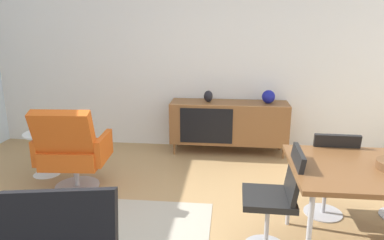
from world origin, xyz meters
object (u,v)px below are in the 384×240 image
object	(u,v)px
dining_chair_near_window	(277,196)
side_table_round	(44,149)
dining_chair_back_left	(329,170)
vase_sculptural_dark	(208,96)
sideboard	(229,122)
fruit_bowl	(42,130)
vase_cobalt	(268,97)
lounge_chair_red	(72,149)

from	to	relation	value
dining_chair_near_window	side_table_round	world-z (taller)	dining_chair_near_window
dining_chair_back_left	side_table_round	xyz separation A→B (m)	(-3.09, 0.66, -0.15)
vase_sculptural_dark	side_table_round	distance (m)	2.18
sideboard	fruit_bowl	bearing A→B (deg)	-155.39
vase_sculptural_dark	fruit_bowl	world-z (taller)	vase_sculptural_dark
dining_chair_back_left	vase_sculptural_dark	bearing A→B (deg)	126.18
sideboard	dining_chair_near_window	distance (m)	2.24
vase_cobalt	vase_sculptural_dark	world-z (taller)	vase_cobalt
lounge_chair_red	fruit_bowl	world-z (taller)	lounge_chair_red
vase_sculptural_dark	fruit_bowl	distance (m)	2.14
lounge_chair_red	vase_sculptural_dark	bearing A→B (deg)	44.46
side_table_round	fruit_bowl	distance (m)	0.23
dining_chair_back_left	lounge_chair_red	xyz separation A→B (m)	(-2.58, 0.30, -0.00)
sideboard	side_table_round	bearing A→B (deg)	-155.40
sideboard	side_table_round	distance (m)	2.39
sideboard	dining_chair_back_left	bearing A→B (deg)	-60.78
vase_cobalt	dining_chair_near_window	bearing A→B (deg)	-93.60
sideboard	dining_chair_back_left	world-z (taller)	dining_chair_back_left
dining_chair_near_window	lounge_chair_red	world-z (taller)	lounge_chair_red
lounge_chair_red	side_table_round	distance (m)	0.64
vase_sculptural_dark	dining_chair_near_window	distance (m)	2.33
side_table_round	sideboard	bearing A→B (deg)	24.60
vase_cobalt	vase_sculptural_dark	bearing A→B (deg)	180.00
side_table_round	dining_chair_near_window	bearing A→B (deg)	-25.50
vase_cobalt	side_table_round	bearing A→B (deg)	-159.73
sideboard	dining_chair_back_left	distance (m)	1.89
vase_sculptural_dark	lounge_chair_red	distance (m)	1.95
lounge_chair_red	side_table_round	xyz separation A→B (m)	(-0.51, 0.35, -0.15)
vase_sculptural_dark	dining_chair_back_left	world-z (taller)	vase_sculptural_dark
vase_cobalt	dining_chair_back_left	world-z (taller)	vase_cobalt
sideboard	lounge_chair_red	distance (m)	2.13
fruit_bowl	sideboard	bearing A→B (deg)	24.61
vase_cobalt	fruit_bowl	bearing A→B (deg)	-159.72
sideboard	side_table_round	size ratio (longest dim) A/B	3.08
sideboard	fruit_bowl	distance (m)	2.39
dining_chair_near_window	side_table_round	bearing A→B (deg)	154.50
vase_sculptural_dark	fruit_bowl	bearing A→B (deg)	-152.15
dining_chair_back_left	vase_cobalt	bearing A→B (deg)	103.57
vase_sculptural_dark	fruit_bowl	size ratio (longest dim) A/B	0.78
vase_cobalt	dining_chair_back_left	xyz separation A→B (m)	(0.40, -1.65, -0.34)
vase_cobalt	vase_sculptural_dark	xyz separation A→B (m)	(-0.81, 0.00, -0.01)
vase_sculptural_dark	dining_chair_near_window	bearing A→B (deg)	-73.14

